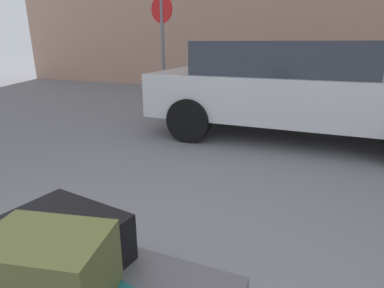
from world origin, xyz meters
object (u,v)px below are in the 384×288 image
duffel_bag_olive_topmost_pile (48,268)px  no_parking_sign (163,43)px  suitcase_black_rear_right (65,241)px  parked_car (294,87)px

duffel_bag_olive_topmost_pile → no_parking_sign: size_ratio=0.18×
suitcase_black_rear_right → duffel_bag_olive_topmost_pile: (0.30, -0.36, 0.21)m
suitcase_black_rear_right → no_parking_sign: (-1.91, 4.76, 0.94)m
duffel_bag_olive_topmost_pile → parked_car: parked_car is taller
parked_car → no_parking_sign: 2.79m
duffel_bag_olive_topmost_pile → suitcase_black_rear_right: bearing=117.5°
suitcase_black_rear_right → no_parking_sign: size_ratio=0.25×
suitcase_black_rear_right → parked_car: 4.05m
duffel_bag_olive_topmost_pile → no_parking_sign: (-2.21, 5.11, 0.73)m
suitcase_black_rear_right → no_parking_sign: 5.21m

